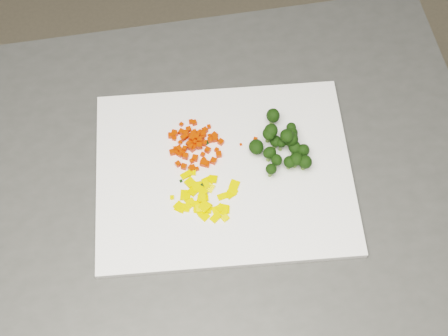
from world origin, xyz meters
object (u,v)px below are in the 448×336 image
object	(u,v)px
cutting_board	(224,172)
pepper_pile	(206,196)
counter_block	(208,267)
carrot_pile	(194,142)
broccoli_pile	(282,142)

from	to	relation	value
cutting_board	pepper_pile	world-z (taller)	pepper_pile
counter_block	carrot_pile	bearing A→B (deg)	84.90
carrot_pile	broccoli_pile	xyz separation A→B (m)	(0.13, -0.05, 0.01)
cutting_board	carrot_pile	size ratio (longest dim) A/B	4.50
cutting_board	broccoli_pile	bearing A→B (deg)	3.60
counter_block	cutting_board	size ratio (longest dim) A/B	2.27
carrot_pile	cutting_board	bearing A→B (deg)	-62.56
cutting_board	broccoli_pile	size ratio (longest dim) A/B	3.75
cutting_board	counter_block	bearing A→B (deg)	165.98
pepper_pile	broccoli_pile	world-z (taller)	broccoli_pile
pepper_pile	broccoli_pile	distance (m)	0.15
cutting_board	pepper_pile	xyz separation A→B (m)	(-0.04, -0.03, 0.01)
pepper_pile	cutting_board	bearing A→B (deg)	40.17
counter_block	broccoli_pile	distance (m)	0.50
broccoli_pile	counter_block	bearing A→B (deg)	178.91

